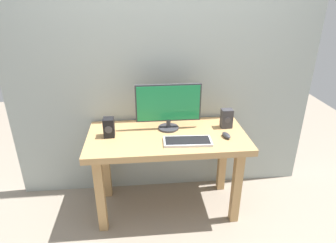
{
  "coord_description": "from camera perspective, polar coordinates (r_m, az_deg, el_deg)",
  "views": [
    {
      "loc": [
        -0.2,
        -2.15,
        1.85
      ],
      "look_at": [
        0.01,
        0.0,
        0.86
      ],
      "focal_mm": 31.47,
      "sensor_mm": 36.0,
      "label": 1
    }
  ],
  "objects": [
    {
      "name": "ground_plane",
      "position": [
        2.84,
        -0.13,
        -16.02
      ],
      "size": [
        6.0,
        6.0,
        0.0
      ],
      "primitive_type": "plane",
      "color": "gray"
    },
    {
      "name": "wall_back",
      "position": [
        2.55,
        -0.97,
        16.66
      ],
      "size": [
        2.76,
        0.04,
        3.0
      ],
      "primitive_type": "cube",
      "color": "#9EA8A3",
      "rests_on": "ground_plane"
    },
    {
      "name": "desk",
      "position": [
        2.48,
        -0.15,
        -4.87
      ],
      "size": [
        1.31,
        0.65,
        0.74
      ],
      "color": "tan",
      "rests_on": "ground_plane"
    },
    {
      "name": "monitor",
      "position": [
        2.45,
        0.07,
        3.13
      ],
      "size": [
        0.55,
        0.18,
        0.39
      ],
      "color": "#333338",
      "rests_on": "desk"
    },
    {
      "name": "keyboard_primary",
      "position": [
        2.31,
        3.81,
        -3.84
      ],
      "size": [
        0.38,
        0.18,
        0.02
      ],
      "color": "silver",
      "rests_on": "desk"
    },
    {
      "name": "mouse",
      "position": [
        2.42,
        11.22,
        -2.64
      ],
      "size": [
        0.07,
        0.11,
        0.04
      ],
      "primitive_type": "ellipsoid",
      "rotation": [
        0.0,
        0.0,
        0.25
      ],
      "color": "#333338",
      "rests_on": "desk"
    },
    {
      "name": "speaker_right",
      "position": [
        2.58,
        11.28,
        0.6
      ],
      "size": [
        0.1,
        0.08,
        0.16
      ],
      "color": "#333338",
      "rests_on": "desk"
    },
    {
      "name": "speaker_left",
      "position": [
        2.42,
        -11.37,
        -1.12
      ],
      "size": [
        0.09,
        0.09,
        0.16
      ],
      "color": "black",
      "rests_on": "desk"
    }
  ]
}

